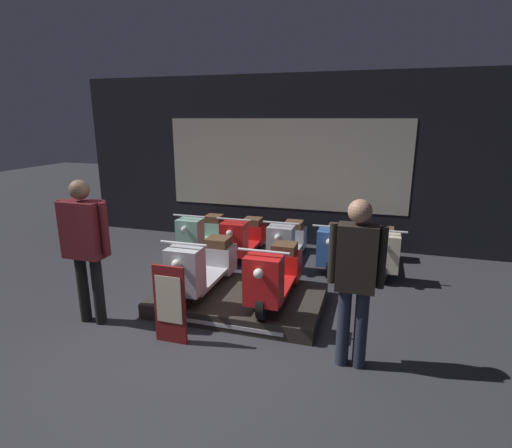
{
  "coord_description": "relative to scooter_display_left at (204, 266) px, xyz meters",
  "views": [
    {
      "loc": [
        1.71,
        -3.34,
        2.41
      ],
      "look_at": [
        0.04,
        2.17,
        0.88
      ],
      "focal_mm": 28.0,
      "sensor_mm": 36.0,
      "label": 1
    }
  ],
  "objects": [
    {
      "name": "scooter_backrow_4",
      "position": [
        2.3,
        1.95,
        -0.19
      ],
      "size": [
        0.59,
        1.52,
        0.82
      ],
      "color": "black",
      "rests_on": "ground_plane"
    },
    {
      "name": "scooter_backrow_0",
      "position": [
        -0.89,
        1.95,
        -0.19
      ],
      "size": [
        0.59,
        1.52,
        0.82
      ],
      "color": "black",
      "rests_on": "ground_plane"
    },
    {
      "name": "scooter_display_left",
      "position": [
        0.0,
        0.0,
        0.0
      ],
      "size": [
        0.59,
        1.52,
        0.82
      ],
      "color": "black",
      "rests_on": "display_platform"
    },
    {
      "name": "scooter_display_right",
      "position": [
        0.97,
        0.0,
        0.0
      ],
      "size": [
        0.59,
        1.52,
        0.82
      ],
      "color": "black",
      "rests_on": "display_platform"
    },
    {
      "name": "shop_wall_back",
      "position": [
        0.38,
        2.98,
        1.07
      ],
      "size": [
        8.41,
        0.09,
        3.2
      ],
      "color": "black",
      "rests_on": "ground_plane"
    },
    {
      "name": "scooter_backrow_3",
      "position": [
        1.5,
        1.95,
        -0.19
      ],
      "size": [
        0.59,
        1.52,
        0.82
      ],
      "color": "black",
      "rests_on": "ground_plane"
    },
    {
      "name": "person_right_browsing",
      "position": [
        1.97,
        -0.88,
        0.46
      ],
      "size": [
        0.53,
        0.22,
        1.7
      ],
      "color": "#232838",
      "rests_on": "ground_plane"
    },
    {
      "name": "scooter_backrow_2",
      "position": [
        0.7,
        1.95,
        -0.19
      ],
      "size": [
        0.59,
        1.52,
        0.82
      ],
      "color": "black",
      "rests_on": "ground_plane"
    },
    {
      "name": "ground_plane",
      "position": [
        0.38,
        -1.19,
        -0.52
      ],
      "size": [
        30.0,
        30.0,
        0.0
      ],
      "primitive_type": "plane",
      "color": "#2D2D33"
    },
    {
      "name": "display_platform",
      "position": [
        0.48,
        0.01,
        -0.43
      ],
      "size": [
        2.15,
        1.35,
        0.19
      ],
      "color": "#2D2823",
      "rests_on": "ground_plane"
    },
    {
      "name": "scooter_backrow_1",
      "position": [
        -0.09,
        1.95,
        -0.19
      ],
      "size": [
        0.59,
        1.52,
        0.82
      ],
      "color": "black",
      "rests_on": "ground_plane"
    },
    {
      "name": "person_left_browsing",
      "position": [
        -1.09,
        -0.88,
        0.53
      ],
      "size": [
        0.64,
        0.27,
        1.74
      ],
      "color": "black",
      "rests_on": "ground_plane"
    },
    {
      "name": "price_sign_board",
      "position": [
        0.05,
        -1.02,
        -0.07
      ],
      "size": [
        0.37,
        0.04,
        0.9
      ],
      "color": "maroon",
      "rests_on": "ground_plane"
    }
  ]
}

